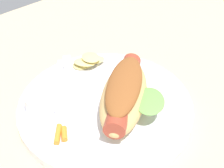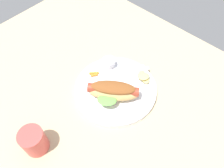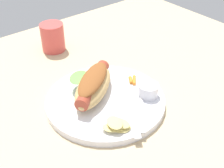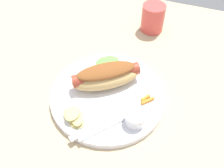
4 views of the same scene
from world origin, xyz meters
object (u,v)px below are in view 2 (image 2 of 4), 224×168
plate (115,89)px  hot_dog (114,90)px  sauce_ramekin (109,63)px  fork (125,68)px  carrot_garnish (94,74)px  knife (130,72)px  drinking_cup (34,141)px  chips_pile (143,76)px

plate → hot_dog: (-1.78, 2.53, 3.69)cm
sauce_ramekin → fork: (-5.25, -3.13, -1.32)cm
sauce_ramekin → carrot_garnish: bearing=81.0°
knife → fork: bearing=-62.0°
sauce_ramekin → drinking_cup: size_ratio=0.56×
sauce_ramekin → knife: (-7.45, -2.91, -1.34)cm
knife → sauce_ramekin: bearing=-35.0°
fork → knife: bearing=125.2°
hot_dog → knife: 11.54cm
chips_pile → carrot_garnish: size_ratio=2.02×
carrot_garnish → drinking_cup: size_ratio=0.40×
drinking_cup → carrot_garnish: bearing=-78.8°
sauce_ramekin → knife: sauce_ramekin is taller
sauce_ramekin → chips_pile: (-12.65, -3.95, -0.53)cm
carrot_garnish → drinking_cup: (-5.74, 29.06, 2.15)cm
plate → carrot_garnish: 9.11cm
plate → sauce_ramekin: (7.95, -5.55, 2.32)cm
hot_dog → carrot_garnish: bearing=-44.2°
knife → hot_dog: bearing=45.5°
plate → sauce_ramekin: size_ratio=5.90×
plate → fork: bearing=-72.7°
chips_pile → drinking_cup: (7.94, 39.48, 1.57)cm
fork → drinking_cup: (0.54, 38.65, 2.37)cm
hot_dog → carrot_garnish: hot_dog is taller
knife → carrot_garnish: bearing=-8.4°
knife → chips_pile: chips_pile is taller
sauce_ramekin → fork: size_ratio=0.40×
carrot_garnish → hot_dog: bearing=171.5°
sauce_ramekin → fork: bearing=-149.2°
sauce_ramekin → hot_dog: bearing=140.3°
hot_dog → drinking_cup: size_ratio=2.10×
sauce_ramekin → carrot_garnish: (1.03, 6.47, -1.10)cm
hot_dog → knife: hot_dog is taller
plate → drinking_cup: (3.23, 29.98, 3.37)cm
sauce_ramekin → chips_pile: bearing=-162.7°
sauce_ramekin → carrot_garnish: size_ratio=1.42×
plate → knife: knife is taller
hot_dog → chips_pile: hot_dog is taller
sauce_ramekin → carrot_garnish: 6.64cm
carrot_garnish → drinking_cup: 29.70cm
plate → fork: fork is taller
plate → hot_dog: size_ratio=1.58×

